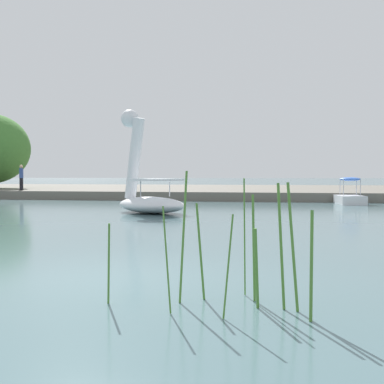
% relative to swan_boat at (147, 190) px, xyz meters
% --- Properties ---
extents(ground_plane, '(543.82, 543.82, 0.00)m').
position_rel_swan_boat_xyz_m(ground_plane, '(2.97, -12.49, -0.94)').
color(ground_plane, slate).
extents(shore_bank_far, '(157.10, 23.44, 0.54)m').
position_rel_swan_boat_xyz_m(shore_bank_far, '(2.97, 21.00, -0.67)').
color(shore_bank_far, '#6B665B').
rests_on(shore_bank_far, ground_plane).
extents(swan_boat, '(3.90, 3.55, 4.31)m').
position_rel_swan_boat_xyz_m(swan_boat, '(0.00, 0.00, 0.00)').
color(swan_boat, white).
rests_on(swan_boat, ground_plane).
extents(pedal_boat_blue, '(1.51, 2.44, 1.43)m').
position_rel_swan_boat_xyz_m(pedal_boat_blue, '(8.92, 8.02, -0.55)').
color(pedal_boat_blue, white).
rests_on(pedal_boat_blue, ground_plane).
extents(person_on_path, '(0.28, 0.27, 1.69)m').
position_rel_swan_boat_xyz_m(person_on_path, '(-11.72, 10.82, 0.49)').
color(person_on_path, black).
rests_on(person_on_path, shore_bank_far).
extents(reed_clump_foreground, '(2.38, 1.12, 1.58)m').
position_rel_swan_boat_xyz_m(reed_clump_foreground, '(5.11, -13.95, -0.29)').
color(reed_clump_foreground, '#4C7F33').
rests_on(reed_clump_foreground, ground_plane).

